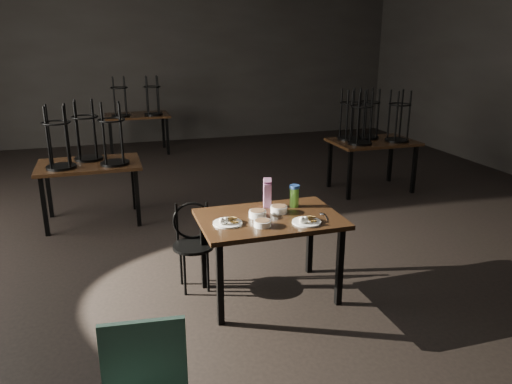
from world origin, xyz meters
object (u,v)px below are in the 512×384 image
object	(u,v)px
juice_carton	(267,193)
main_table	(270,225)
bentwood_chair	(193,239)
water_bottle	(294,196)

from	to	relation	value
juice_carton	main_table	bearing A→B (deg)	-103.47
bentwood_chair	main_table	bearing A→B (deg)	-24.44
water_bottle	bentwood_chair	distance (m)	1.00
juice_carton	water_bottle	world-z (taller)	juice_carton
main_table	water_bottle	world-z (taller)	water_bottle
bentwood_chair	juice_carton	bearing A→B (deg)	-3.49
main_table	bentwood_chair	size ratio (longest dim) A/B	1.54
main_table	water_bottle	xyz separation A→B (m)	(0.29, 0.19, 0.18)
main_table	bentwood_chair	distance (m)	0.75
bentwood_chair	water_bottle	bearing A→B (deg)	-4.23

